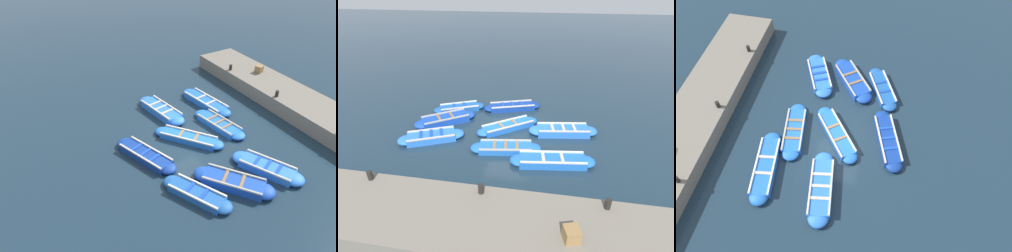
% 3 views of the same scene
% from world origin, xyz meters
% --- Properties ---
extents(ground_plane, '(120.00, 120.00, 0.00)m').
position_xyz_m(ground_plane, '(0.00, 0.00, 0.00)').
color(ground_plane, '#1C303F').
extents(boat_tucked, '(2.24, 3.45, 0.42)m').
position_xyz_m(boat_tucked, '(1.75, -3.77, 0.18)').
color(boat_tucked, blue).
rests_on(boat_tucked, ground).
extents(boat_bow_out, '(2.82, 3.41, 0.37)m').
position_xyz_m(boat_bow_out, '(-0.07, -0.04, 0.16)').
color(boat_bow_out, blue).
rests_on(boat_bow_out, ground).
extents(boat_far_corner, '(2.09, 3.24, 0.39)m').
position_xyz_m(boat_far_corner, '(-1.91, -3.47, 0.16)').
color(boat_far_corner, '#1E59AD').
rests_on(boat_far_corner, ground).
extents(boat_mid_row, '(1.35, 3.53, 0.36)m').
position_xyz_m(boat_mid_row, '(2.06, 0.19, 0.15)').
color(boat_mid_row, blue).
rests_on(boat_mid_row, ground).
extents(boat_broadside, '(1.93, 3.69, 0.41)m').
position_xyz_m(boat_broadside, '(-2.62, -0.19, 0.18)').
color(boat_broadside, navy).
rests_on(boat_broadside, ground).
extents(boat_outer_left, '(2.85, 3.42, 0.46)m').
position_xyz_m(boat_outer_left, '(-0.19, -3.75, 0.20)').
color(boat_outer_left, '#1947B7').
rests_on(boat_outer_left, ground).
extents(boat_centre, '(1.34, 3.91, 0.43)m').
position_xyz_m(boat_centre, '(2.78, 2.44, 0.19)').
color(boat_centre, blue).
rests_on(boat_centre, ground).
extents(boat_drifting, '(1.45, 3.76, 0.46)m').
position_xyz_m(boat_drifting, '(-0.01, 2.96, 0.20)').
color(boat_drifting, blue).
rests_on(boat_drifting, ground).
extents(quay_wall, '(2.84, 14.45, 0.88)m').
position_xyz_m(quay_wall, '(7.04, 0.00, 0.44)').
color(quay_wall, slate).
rests_on(quay_wall, ground).
extents(bollard_north, '(0.20, 0.20, 0.35)m').
position_xyz_m(bollard_north, '(5.97, -4.18, 1.05)').
color(bollard_north, black).
rests_on(bollard_north, quay_wall).
extents(bollard_mid_north, '(0.20, 0.20, 0.35)m').
position_xyz_m(bollard_mid_north, '(5.97, 0.00, 1.05)').
color(bollard_mid_north, black).
rests_on(bollard_mid_north, quay_wall).
extents(bollard_mid_south, '(0.20, 0.20, 0.35)m').
position_xyz_m(bollard_mid_south, '(5.97, 4.18, 1.05)').
color(bollard_mid_south, black).
rests_on(bollard_mid_south, quay_wall).
extents(wooden_crate, '(0.54, 0.54, 0.43)m').
position_xyz_m(wooden_crate, '(7.36, 2.97, 1.09)').
color(wooden_crate, olive).
rests_on(wooden_crate, quay_wall).
extents(buoy_orange_near, '(0.29, 0.29, 0.29)m').
position_xyz_m(buoy_orange_near, '(-1.19, -2.79, 0.15)').
color(buoy_orange_near, '#EAB214').
rests_on(buoy_orange_near, ground).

